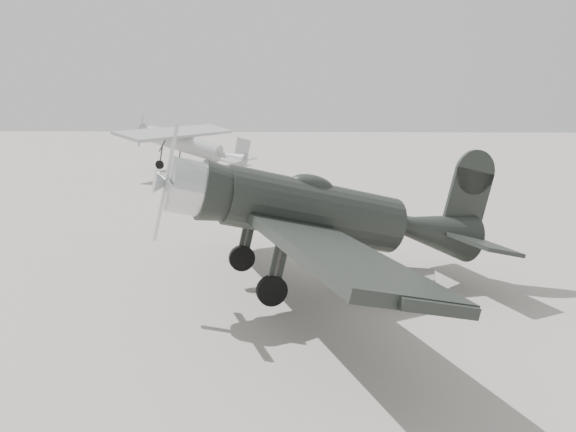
% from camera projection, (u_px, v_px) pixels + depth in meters
% --- Properties ---
extents(ground, '(160.00, 160.00, 0.00)m').
position_uv_depth(ground, '(273.00, 276.00, 16.30)').
color(ground, gray).
rests_on(ground, ground).
extents(lowwing_monoplane, '(9.25, 12.45, 4.07)m').
position_uv_depth(lowwing_monoplane, '(329.00, 215.00, 14.24)').
color(lowwing_monoplane, black).
rests_on(lowwing_monoplane, ground).
extents(highwing_monoplane, '(9.03, 12.50, 3.58)m').
position_uv_depth(highwing_monoplane, '(188.00, 141.00, 40.31)').
color(highwing_monoplane, gray).
rests_on(highwing_monoplane, ground).
extents(equipment_block, '(1.72, 1.25, 0.78)m').
position_uv_depth(equipment_block, '(402.00, 287.00, 14.11)').
color(equipment_block, slate).
rests_on(equipment_block, ground).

